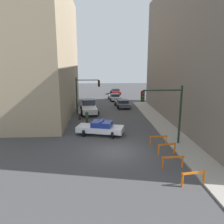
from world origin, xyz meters
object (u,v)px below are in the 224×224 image
at_px(parked_car_near, 123,103).
at_px(parked_car_far, 116,91).
at_px(white_truck, 89,107).
at_px(barrier_mid, 173,160).
at_px(barrier_back, 167,147).
at_px(barrier_corner, 158,139).
at_px(police_car, 101,128).
at_px(pedestrian_crossing, 87,117).
at_px(barrier_front, 194,176).
at_px(traffic_light_far, 84,90).
at_px(traffic_light_near, 168,106).
at_px(pedestrian_corner, 79,113).
at_px(parked_car_mid, 115,97).

xyz_separation_m(parked_car_near, parked_car_far, (0.02, 15.15, 0.00)).
relative_size(white_truck, barrier_mid, 3.49).
xyz_separation_m(barrier_mid, barrier_back, (0.33, 2.38, 0.00)).
bearing_deg(barrier_mid, barrier_corner, 87.81).
relative_size(police_car, barrier_mid, 3.13).
xyz_separation_m(parked_car_near, pedestrian_crossing, (-5.32, -9.52, 0.19)).
distance_m(white_truck, barrier_corner, 14.69).
relative_size(parked_car_near, barrier_front, 2.80).
bearing_deg(police_car, barrier_front, -136.29).
height_order(white_truck, barrier_back, white_truck).
xyz_separation_m(white_truck, barrier_front, (7.05, -19.61, -0.29)).
bearing_deg(pedestrian_crossing, traffic_light_far, 39.43).
relative_size(traffic_light_near, barrier_back, 3.30).
bearing_deg(barrier_front, traffic_light_far, 111.36).
relative_size(traffic_light_near, parked_car_far, 1.19).
bearing_deg(white_truck, barrier_front, -76.36).
height_order(traffic_light_near, traffic_light_far, traffic_light_near).
xyz_separation_m(pedestrian_crossing, pedestrian_corner, (-1.07, 2.12, 0.00)).
xyz_separation_m(parked_car_mid, parked_car_far, (0.81, 8.28, 0.00)).
height_order(parked_car_far, barrier_front, parked_car_far).
bearing_deg(police_car, white_truck, 24.05).
distance_m(parked_car_near, barrier_back, 18.83).
bearing_deg(barrier_front, barrier_mid, 102.88).
bearing_deg(pedestrian_crossing, traffic_light_near, -100.45).
height_order(parked_car_far, barrier_back, parked_car_far).
relative_size(white_truck, parked_car_near, 1.26).
bearing_deg(pedestrian_crossing, parked_car_far, 21.09).
relative_size(white_truck, pedestrian_crossing, 3.36).
height_order(traffic_light_near, barrier_back, traffic_light_near).
height_order(white_truck, pedestrian_corner, white_truck).
bearing_deg(pedestrian_corner, traffic_light_near, -92.56).
relative_size(parked_car_near, barrier_corner, 2.78).
height_order(parked_car_near, barrier_back, parked_car_near).
height_order(traffic_light_far, barrier_back, traffic_light_far).
xyz_separation_m(white_truck, parked_car_mid, (4.54, 10.65, -0.23)).
distance_m(police_car, barrier_front, 11.27).
height_order(parked_car_near, barrier_front, parked_car_near).
height_order(parked_car_mid, barrier_mid, parked_car_mid).
distance_m(parked_car_far, barrier_mid, 36.32).
bearing_deg(barrier_mid, white_truck, 110.62).
bearing_deg(parked_car_near, pedestrian_corner, -135.93).
distance_m(barrier_mid, barrier_corner, 4.30).
xyz_separation_m(traffic_light_far, barrier_mid, (7.14, -17.32, -2.78)).
height_order(parked_car_mid, barrier_corner, parked_car_mid).
distance_m(traffic_light_far, police_car, 10.29).
relative_size(traffic_light_near, pedestrian_corner, 3.13).
bearing_deg(barrier_back, traffic_light_far, 116.54).
height_order(pedestrian_crossing, pedestrian_corner, same).
distance_m(pedestrian_crossing, barrier_front, 15.55).
bearing_deg(parked_car_far, pedestrian_corner, -108.64).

